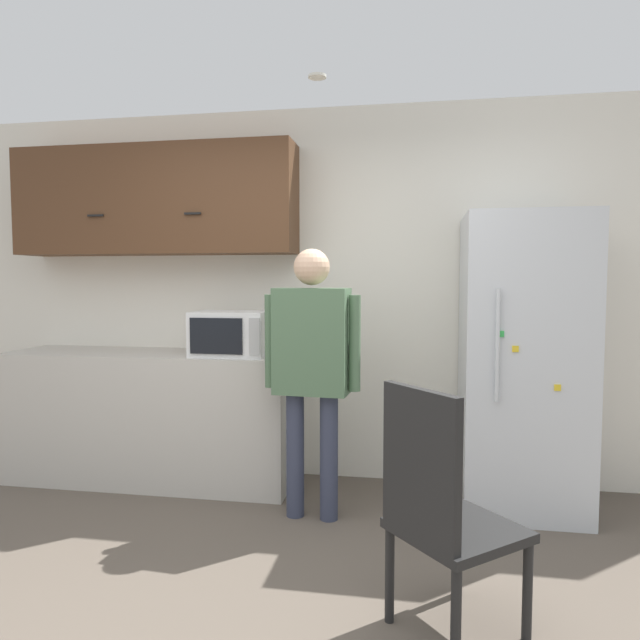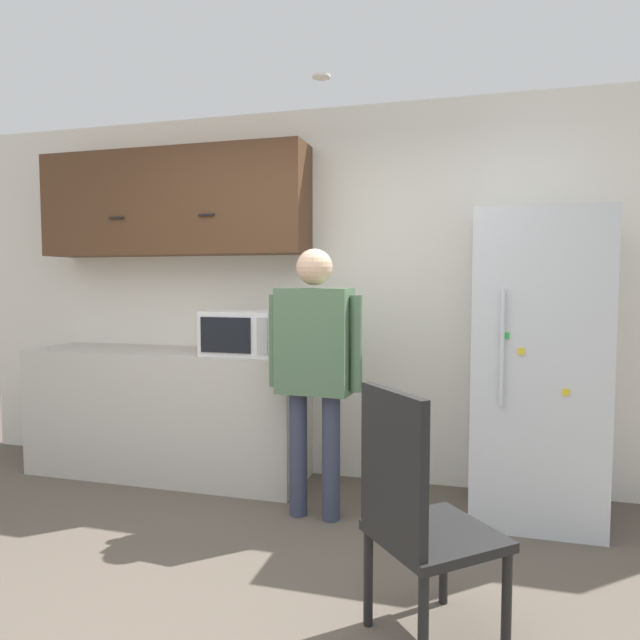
{
  "view_description": "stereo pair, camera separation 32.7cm",
  "coord_description": "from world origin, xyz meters",
  "px_view_note": "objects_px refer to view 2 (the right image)",
  "views": [
    {
      "loc": [
        0.75,
        -2.1,
        1.46
      ],
      "look_at": [
        0.2,
        1.11,
        1.23
      ],
      "focal_mm": 32.0,
      "sensor_mm": 36.0,
      "label": 1
    },
    {
      "loc": [
        1.07,
        -2.03,
        1.46
      ],
      "look_at": [
        0.2,
        1.11,
        1.23
      ],
      "focal_mm": 32.0,
      "sensor_mm": 36.0,
      "label": 2
    }
  ],
  "objects_px": {
    "microwave": "(243,333)",
    "chair": "(416,511)",
    "person": "(314,355)",
    "refrigerator": "(535,366)"
  },
  "relations": [
    {
      "from": "microwave",
      "to": "chair",
      "type": "relative_size",
      "value": 0.49
    },
    {
      "from": "person",
      "to": "microwave",
      "type": "bearing_deg",
      "value": 152.67
    },
    {
      "from": "microwave",
      "to": "chair",
      "type": "distance_m",
      "value": 2.08
    },
    {
      "from": "microwave",
      "to": "chair",
      "type": "xyz_separation_m",
      "value": [
        1.36,
        -1.47,
        -0.54
      ]
    },
    {
      "from": "person",
      "to": "chair",
      "type": "distance_m",
      "value": 1.38
    },
    {
      "from": "microwave",
      "to": "refrigerator",
      "type": "distance_m",
      "value": 1.93
    },
    {
      "from": "microwave",
      "to": "person",
      "type": "distance_m",
      "value": 0.75
    },
    {
      "from": "microwave",
      "to": "person",
      "type": "relative_size",
      "value": 0.31
    },
    {
      "from": "person",
      "to": "chair",
      "type": "xyz_separation_m",
      "value": [
        0.73,
        -1.08,
        -0.45
      ]
    },
    {
      "from": "refrigerator",
      "to": "chair",
      "type": "bearing_deg",
      "value": -110.78
    }
  ]
}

